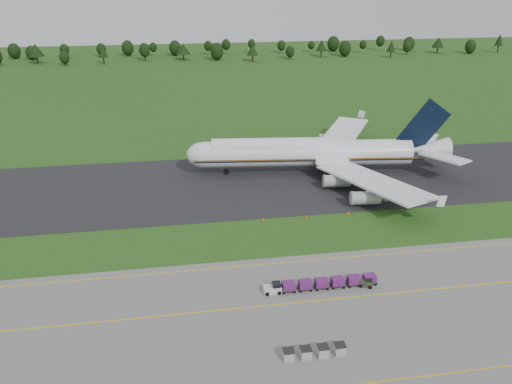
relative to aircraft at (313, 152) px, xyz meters
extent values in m
plane|color=#244C16|center=(-19.46, -32.76, -5.53)|extent=(600.00, 600.00, 0.00)
cube|color=slate|center=(-19.46, -66.76, -5.50)|extent=(300.00, 52.00, 0.06)
cube|color=black|center=(-19.46, -4.76, -5.49)|extent=(300.00, 40.00, 0.08)
cube|color=yellow|center=(-19.46, -54.76, -5.47)|extent=(300.00, 0.25, 0.01)
cube|color=yellow|center=(-19.46, -42.76, -5.47)|extent=(120.00, 0.20, 0.01)
cylinder|color=black|center=(-112.03, 191.32, -3.51)|extent=(0.70, 0.70, 4.03)
cone|color=#1B3311|center=(-112.03, 191.32, 2.09)|extent=(8.73, 8.73, 7.17)
cylinder|color=black|center=(-95.08, 181.89, -4.05)|extent=(0.70, 0.70, 2.97)
sphere|color=#1B3311|center=(-95.08, 181.89, -1.00)|extent=(5.48, 5.48, 5.48)
cylinder|color=black|center=(-74.03, 183.44, -3.58)|extent=(0.70, 0.70, 3.90)
cone|color=#1B3311|center=(-74.03, 183.44, 1.83)|extent=(5.16, 5.16, 6.93)
cylinder|color=black|center=(-51.17, 192.00, -3.52)|extent=(0.70, 0.70, 4.02)
sphere|color=#1B3311|center=(-51.17, 192.00, 0.61)|extent=(6.38, 6.38, 6.38)
cylinder|color=black|center=(-28.55, 191.34, -3.83)|extent=(0.70, 0.70, 3.41)
cone|color=#1B3311|center=(-28.55, 191.34, 0.91)|extent=(8.53, 8.53, 6.06)
cylinder|color=black|center=(-8.73, 187.32, -3.85)|extent=(0.70, 0.70, 3.35)
sphere|color=#1B3311|center=(-8.73, 187.32, -0.41)|extent=(7.79, 7.79, 7.79)
cylinder|color=black|center=(11.61, 179.31, -3.76)|extent=(0.70, 0.70, 3.54)
cone|color=#1B3311|center=(11.61, 179.31, 1.16)|extent=(6.72, 6.72, 6.29)
cylinder|color=black|center=(35.26, 184.02, -4.07)|extent=(0.70, 0.70, 2.93)
sphere|color=#1B3311|center=(35.26, 184.02, -1.06)|extent=(5.40, 5.40, 5.40)
cylinder|color=black|center=(56.26, 189.19, -3.65)|extent=(0.70, 0.70, 3.76)
cone|color=#1B3311|center=(56.26, 189.19, 1.57)|extent=(6.64, 6.64, 6.69)
cylinder|color=black|center=(71.32, 188.71, -3.92)|extent=(0.70, 0.70, 3.22)
sphere|color=#1B3311|center=(71.32, 188.71, -0.61)|extent=(7.46, 7.46, 7.46)
cylinder|color=black|center=(97.69, 179.54, -3.68)|extent=(0.70, 0.70, 3.71)
cone|color=#1B3311|center=(97.69, 179.54, 1.47)|extent=(5.34, 5.34, 6.59)
cylinder|color=black|center=(112.84, 189.58, -3.85)|extent=(0.70, 0.70, 3.36)
sphere|color=#1B3311|center=(112.84, 189.58, -0.40)|extent=(5.47, 5.47, 5.47)
cylinder|color=black|center=(135.43, 192.92, -3.71)|extent=(0.70, 0.70, 3.64)
cone|color=#1B3311|center=(135.43, 192.92, 1.35)|extent=(7.66, 7.66, 6.47)
cylinder|color=black|center=(155.30, 187.88, -4.07)|extent=(0.70, 0.70, 2.92)
sphere|color=#1B3311|center=(155.30, 187.88, -1.06)|extent=(6.83, 6.83, 6.83)
cylinder|color=black|center=(176.53, 190.14, -3.37)|extent=(0.70, 0.70, 4.32)
cone|color=#1B3311|center=(176.53, 190.14, 2.62)|extent=(5.13, 5.13, 7.67)
cylinder|color=white|center=(-1.25, 0.14, -0.20)|extent=(53.73, 12.49, 6.62)
cylinder|color=white|center=(-10.39, 1.16, 1.37)|extent=(31.64, 8.59, 5.16)
sphere|color=white|center=(-27.75, 3.09, -0.20)|extent=(6.62, 6.62, 6.62)
cone|color=white|center=(30.27, -3.37, 0.26)|extent=(10.75, 7.37, 6.29)
cube|color=#B6741B|center=(-1.62, -3.17, -0.75)|extent=(58.49, 6.57, 0.32)
cube|color=white|center=(9.09, -18.68, -1.03)|extent=(19.17, 32.53, 0.51)
cube|color=white|center=(12.98, 16.22, -1.03)|extent=(24.50, 31.33, 0.51)
cylinder|color=#9B9EA3|center=(2.90, -11.98, -3.32)|extent=(6.72, 3.64, 2.94)
cylinder|color=#9B9EA3|center=(6.18, -22.52, -3.32)|extent=(6.72, 3.64, 2.94)
cylinder|color=#9B9EA3|center=(5.46, 11.05, -3.32)|extent=(6.72, 3.64, 2.94)
cylinder|color=#9B9EA3|center=(10.99, 20.61, -3.32)|extent=(6.72, 3.64, 2.94)
cube|color=black|center=(28.00, -3.12, 6.45)|extent=(13.38, 1.99, 14.76)
cube|color=white|center=(30.88, -10.38, 0.54)|extent=(9.73, 12.96, 0.41)
cube|color=white|center=(32.41, 3.33, 0.54)|extent=(11.38, 12.51, 0.41)
cylinder|color=slate|center=(-22.27, 2.48, -4.52)|extent=(0.33, 0.33, 2.02)
cylinder|color=black|center=(-22.27, 2.48, -4.93)|extent=(1.28, 0.95, 1.20)
cylinder|color=slate|center=(3.77, -4.58, -4.52)|extent=(0.33, 0.33, 2.02)
cylinder|color=black|center=(3.77, -4.58, -4.93)|extent=(1.28, 0.95, 1.20)
cylinder|color=slate|center=(4.69, 3.64, -4.52)|extent=(0.33, 0.33, 2.02)
cylinder|color=black|center=(4.69, 3.64, -4.93)|extent=(1.28, 0.95, 1.20)
cube|color=silver|center=(-20.39, -51.44, -4.86)|extent=(2.90, 1.56, 1.23)
cylinder|color=black|center=(-21.39, -52.22, -5.14)|extent=(0.67, 0.25, 0.67)
cube|color=black|center=(-17.71, -51.44, -5.08)|extent=(2.23, 1.67, 0.13)
cube|color=#581A5E|center=(-17.71, -51.44, -4.41)|extent=(2.01, 1.56, 1.23)
cylinder|color=black|center=(-18.60, -52.22, -5.28)|extent=(0.38, 0.17, 0.38)
cube|color=black|center=(-14.92, -51.44, -5.08)|extent=(2.23, 1.67, 0.13)
cube|color=#581A5E|center=(-14.92, -51.44, -4.41)|extent=(2.01, 1.56, 1.23)
cylinder|color=black|center=(-15.82, -52.22, -5.28)|extent=(0.38, 0.17, 0.38)
cube|color=black|center=(-12.14, -51.44, -5.08)|extent=(2.23, 1.67, 0.13)
cube|color=#581A5E|center=(-12.14, -51.44, -4.41)|extent=(2.01, 1.56, 1.23)
cylinder|color=black|center=(-13.03, -52.22, -5.28)|extent=(0.38, 0.17, 0.38)
cube|color=black|center=(-9.35, -51.44, -5.08)|extent=(2.23, 1.67, 0.13)
cube|color=#581A5E|center=(-9.35, -51.44, -4.41)|extent=(2.01, 1.56, 1.23)
cylinder|color=black|center=(-10.24, -52.22, -5.28)|extent=(0.38, 0.17, 0.38)
cube|color=black|center=(-6.56, -51.44, -5.08)|extent=(2.23, 1.67, 0.13)
cube|color=#581A5E|center=(-6.56, -51.44, -4.41)|extent=(2.01, 1.56, 1.23)
cylinder|color=black|center=(-7.45, -52.22, -5.28)|extent=(0.38, 0.17, 0.38)
cube|color=black|center=(-3.78, -51.44, -5.08)|extent=(2.23, 1.67, 0.13)
cube|color=#581A5E|center=(-3.78, -51.44, -4.41)|extent=(2.01, 1.56, 1.23)
cylinder|color=black|center=(-4.67, -52.22, -5.28)|extent=(0.38, 0.17, 0.38)
cylinder|color=black|center=(-20.39, -51.44, -5.14)|extent=(0.67, 0.25, 0.67)
cube|color=#313525|center=(-4.63, -52.07, -4.87)|extent=(2.51, 2.04, 1.20)
cylinder|color=black|center=(-5.39, -52.72, -5.17)|extent=(0.61, 0.22, 0.61)
cylinder|color=black|center=(-3.87, -51.41, -5.17)|extent=(0.61, 0.22, 0.61)
cube|color=#A1A1A1|center=(-21.13, -66.92, -4.75)|extent=(1.44, 1.44, 1.44)
cube|color=black|center=(-21.13, -66.92, -3.99)|extent=(1.53, 1.53, 0.07)
cube|color=#A1A1A1|center=(-18.73, -66.92, -4.75)|extent=(1.44, 1.44, 1.44)
cube|color=black|center=(-18.73, -66.92, -3.99)|extent=(1.53, 1.53, 0.07)
cube|color=#A1A1A1|center=(-16.33, -66.92, -4.75)|extent=(1.44, 1.44, 1.44)
cube|color=black|center=(-16.33, -66.92, -3.99)|extent=(1.53, 1.53, 0.07)
cube|color=#A1A1A1|center=(-13.93, -66.92, -4.75)|extent=(1.44, 1.44, 1.44)
cube|color=black|center=(-13.93, -66.92, -3.99)|extent=(1.53, 1.53, 0.07)
cube|color=#E85907|center=(-17.53, -25.96, -5.23)|extent=(0.50, 0.12, 0.60)
cube|color=black|center=(-17.53, -25.96, -5.51)|extent=(0.30, 0.30, 0.04)
cube|color=#E85907|center=(-8.20, -25.96, -5.23)|extent=(0.50, 0.12, 0.60)
cube|color=black|center=(-8.20, -25.96, -5.51)|extent=(0.30, 0.30, 0.04)
cube|color=#E85907|center=(1.13, -25.96, -5.23)|extent=(0.50, 0.12, 0.60)
cube|color=black|center=(1.13, -25.96, -5.51)|extent=(0.30, 0.30, 0.04)
camera|label=1|loc=(-33.77, -118.31, 42.58)|focal=35.00mm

